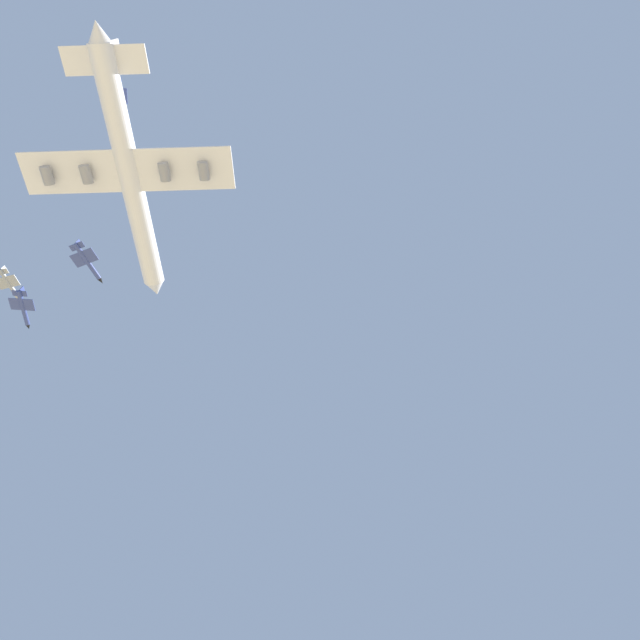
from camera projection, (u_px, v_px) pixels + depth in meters
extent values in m
cylinder|color=white|center=(130.00, 177.00, 148.54)|extent=(67.02, 25.45, 6.40)
cone|color=white|center=(156.00, 288.00, 168.28)|extent=(6.52, 7.25, 6.08)
cone|color=white|center=(98.00, 31.00, 129.31)|extent=(6.47, 6.97, 5.76)
cube|color=white|center=(128.00, 171.00, 146.66)|extent=(28.81, 60.91, 1.09)
cylinder|color=gray|center=(204.00, 171.00, 144.54)|extent=(5.65, 4.30, 3.00)
cylinder|color=gray|center=(164.00, 172.00, 144.67)|extent=(5.65, 4.30, 3.00)
cylinder|color=gray|center=(86.00, 174.00, 144.94)|extent=(5.65, 4.30, 3.00)
cylinder|color=gray|center=(47.00, 175.00, 145.07)|extent=(5.65, 4.30, 3.00)
cube|color=white|center=(114.00, 57.00, 139.22)|extent=(7.88, 3.03, 10.40)
cube|color=white|center=(105.00, 60.00, 133.00)|extent=(13.05, 23.09, 0.71)
cylinder|color=#999EA3|center=(10.00, 285.00, 188.24)|extent=(12.07, 7.66, 1.50)
cone|color=black|center=(21.00, 303.00, 192.17)|extent=(2.48, 2.29, 1.50)
cube|color=#999EA3|center=(7.00, 282.00, 187.28)|extent=(7.75, 9.13, 0.24)
cube|color=#999EA3|center=(4.00, 270.00, 186.99)|extent=(2.19, 1.35, 2.60)
cube|color=#999EA3|center=(2.00, 272.00, 185.52)|extent=(4.09, 5.17, 0.20)
cylinder|color=#38478C|center=(115.00, 99.00, 158.05)|extent=(13.09, 3.12, 1.50)
cone|color=black|center=(116.00, 125.00, 162.07)|extent=(2.17, 1.74, 1.50)
cube|color=#38478C|center=(114.00, 94.00, 157.08)|extent=(5.37, 8.49, 0.24)
cube|color=#38478C|center=(115.00, 79.00, 156.74)|extent=(2.41, 0.50, 2.60)
cube|color=#38478C|center=(113.00, 80.00, 155.27)|extent=(2.59, 5.01, 0.20)
cylinder|color=#38478C|center=(87.00, 261.00, 163.39)|extent=(11.35, 8.93, 1.50)
cone|color=black|center=(101.00, 281.00, 167.16)|extent=(2.50, 2.39, 1.50)
cube|color=#38478C|center=(84.00, 258.00, 162.46)|extent=(8.29, 9.05, 0.24)
cube|color=#38478C|center=(79.00, 244.00, 162.26)|extent=(2.05, 1.59, 2.60)
cube|color=#38478C|center=(77.00, 246.00, 160.78)|extent=(4.46, 5.05, 0.20)
cylinder|color=#38478C|center=(23.00, 308.00, 172.99)|extent=(13.05, 3.88, 1.50)
cone|color=black|center=(28.00, 327.00, 177.04)|extent=(2.24, 1.84, 1.50)
cube|color=#38478C|center=(22.00, 304.00, 172.02)|extent=(5.81, 8.68, 0.24)
cube|color=#38478C|center=(22.00, 291.00, 171.67)|extent=(2.40, 0.64, 2.60)
cube|color=#38478C|center=(20.00, 293.00, 170.19)|extent=(2.85, 5.09, 0.20)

